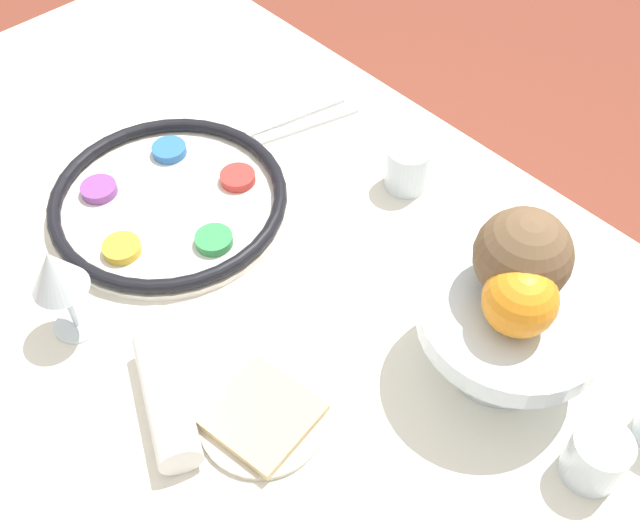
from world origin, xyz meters
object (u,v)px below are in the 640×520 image
(bread_plate, at_px, (263,417))
(wine_glass, at_px, (55,274))
(orange_fruit, at_px, (520,300))
(fruit_stand, at_px, (511,322))
(napkin_roll, at_px, (166,398))
(coconut, at_px, (523,256))
(cup_near, at_px, (408,167))
(seder_plate, at_px, (169,200))
(cup_far, at_px, (596,457))

(bread_plate, bearing_deg, wine_glass, -161.70)
(bread_plate, bearing_deg, orange_fruit, 59.27)
(fruit_stand, distance_m, napkin_roll, 0.41)
(orange_fruit, height_order, coconut, coconut)
(wine_glass, distance_m, bread_plate, 0.30)
(coconut, bearing_deg, orange_fruit, -52.75)
(orange_fruit, height_order, bread_plate, orange_fruit)
(cup_near, bearing_deg, seder_plate, -125.07)
(napkin_roll, bearing_deg, fruit_stand, 56.00)
(fruit_stand, bearing_deg, cup_near, 153.13)
(seder_plate, bearing_deg, wine_glass, -66.55)
(wine_glass, height_order, cup_near, wine_glass)
(seder_plate, xyz_separation_m, fruit_stand, (0.50, 0.14, 0.07))
(fruit_stand, height_order, bread_plate, fruit_stand)
(seder_plate, xyz_separation_m, cup_near, (0.20, 0.29, 0.02))
(orange_fruit, bearing_deg, coconut, 127.25)
(orange_fruit, height_order, cup_near, orange_fruit)
(fruit_stand, bearing_deg, cup_far, -13.55)
(fruit_stand, relative_size, napkin_roll, 1.23)
(fruit_stand, xyz_separation_m, cup_near, (-0.30, 0.15, -0.05))
(napkin_roll, distance_m, cup_near, 0.49)
(wine_glass, height_order, napkin_roll, wine_glass)
(bread_plate, bearing_deg, cup_far, 37.35)
(seder_plate, height_order, fruit_stand, fruit_stand)
(wine_glass, bearing_deg, seder_plate, 113.45)
(fruit_stand, bearing_deg, seder_plate, -164.21)
(wine_glass, bearing_deg, cup_far, 29.18)
(seder_plate, distance_m, coconut, 0.53)
(orange_fruit, bearing_deg, bread_plate, -120.73)
(seder_plate, bearing_deg, cup_near, 54.93)
(seder_plate, xyz_separation_m, wine_glass, (0.09, -0.21, 0.09))
(cup_near, bearing_deg, fruit_stand, -26.87)
(bread_plate, relative_size, cup_near, 2.16)
(orange_fruit, height_order, cup_far, orange_fruit)
(fruit_stand, bearing_deg, bread_plate, -117.68)
(seder_plate, xyz_separation_m, orange_fruit, (0.51, 0.12, 0.14))
(fruit_stand, relative_size, cup_far, 3.13)
(wine_glass, relative_size, cup_far, 2.05)
(coconut, distance_m, cup_far, 0.23)
(seder_plate, relative_size, cup_far, 4.94)
(wine_glass, xyz_separation_m, orange_fruit, (0.42, 0.34, 0.05))
(fruit_stand, xyz_separation_m, cup_far, (0.16, -0.04, -0.05))
(wine_glass, relative_size, bread_plate, 0.95)
(wine_glass, bearing_deg, cup_near, 77.48)
(seder_plate, bearing_deg, cup_far, 8.90)
(wine_glass, height_order, coconut, coconut)
(seder_plate, bearing_deg, orange_fruit, 13.77)
(cup_far, bearing_deg, orange_fruit, 171.85)
(cup_far, bearing_deg, napkin_roll, -142.24)
(seder_plate, distance_m, wine_glass, 0.25)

